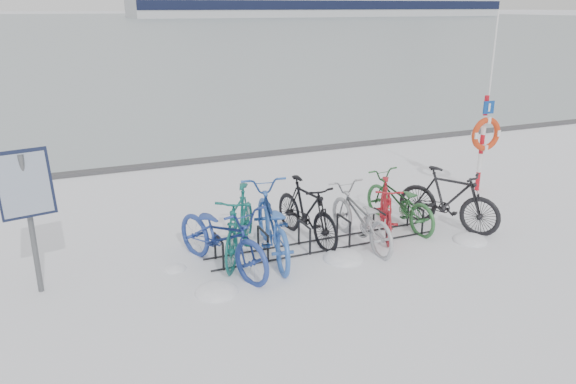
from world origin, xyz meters
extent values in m
plane|color=white|center=(0.00, 0.00, 0.00)|extent=(900.00, 900.00, 0.00)
cube|color=#9BA9AF|center=(0.00, 155.00, 0.01)|extent=(400.00, 298.00, 0.02)
cube|color=#3F3F42|center=(0.00, 5.90, 0.05)|extent=(400.00, 0.25, 0.10)
cylinder|color=black|center=(-1.80, -0.22, 0.22)|extent=(0.04, 0.04, 0.44)
cylinder|color=black|center=(-1.80, 0.22, 0.22)|extent=(0.04, 0.04, 0.44)
cylinder|color=black|center=(-1.80, 0.00, 0.44)|extent=(0.04, 0.44, 0.04)
cylinder|color=black|center=(-1.08, -0.22, 0.22)|extent=(0.04, 0.04, 0.44)
cylinder|color=black|center=(-1.08, 0.22, 0.22)|extent=(0.04, 0.04, 0.44)
cylinder|color=black|center=(-1.08, 0.00, 0.44)|extent=(0.04, 0.44, 0.04)
cylinder|color=black|center=(-0.36, -0.22, 0.22)|extent=(0.04, 0.04, 0.44)
cylinder|color=black|center=(-0.36, 0.22, 0.22)|extent=(0.04, 0.04, 0.44)
cylinder|color=black|center=(-0.36, 0.00, 0.44)|extent=(0.04, 0.44, 0.04)
cylinder|color=black|center=(0.36, -0.22, 0.22)|extent=(0.04, 0.04, 0.44)
cylinder|color=black|center=(0.36, 0.22, 0.22)|extent=(0.04, 0.04, 0.44)
cylinder|color=black|center=(0.36, 0.00, 0.44)|extent=(0.04, 0.44, 0.04)
cylinder|color=black|center=(1.08, -0.22, 0.22)|extent=(0.04, 0.04, 0.44)
cylinder|color=black|center=(1.08, 0.22, 0.22)|extent=(0.04, 0.04, 0.44)
cylinder|color=black|center=(1.08, 0.00, 0.44)|extent=(0.04, 0.44, 0.04)
cylinder|color=black|center=(1.80, -0.22, 0.22)|extent=(0.04, 0.04, 0.44)
cylinder|color=black|center=(1.80, 0.22, 0.22)|extent=(0.04, 0.04, 0.44)
cylinder|color=black|center=(1.80, 0.00, 0.44)|extent=(0.04, 0.44, 0.04)
cylinder|color=black|center=(0.00, -0.22, 0.02)|extent=(4.00, 0.03, 0.03)
cylinder|color=black|center=(0.00, 0.22, 0.02)|extent=(4.00, 0.03, 0.03)
cylinder|color=#595B5E|center=(-4.34, 0.15, 0.98)|extent=(0.08, 0.08, 1.97)
cube|color=black|center=(-4.34, 0.12, 1.59)|extent=(0.71, 0.38, 0.89)
cube|color=#8C99AD|center=(-4.34, 0.08, 1.59)|extent=(0.64, 0.30, 0.79)
cylinder|color=red|center=(4.38, 1.37, 0.20)|extent=(0.09, 0.09, 0.41)
cylinder|color=silver|center=(4.38, 1.37, 0.61)|extent=(0.09, 0.09, 0.41)
cylinder|color=red|center=(4.38, 1.37, 1.02)|extent=(0.09, 0.09, 0.41)
cylinder|color=silver|center=(4.38, 1.37, 1.43)|extent=(0.09, 0.09, 0.41)
cylinder|color=red|center=(4.38, 1.37, 1.84)|extent=(0.09, 0.09, 0.41)
torus|color=red|center=(4.38, 1.28, 1.26)|extent=(0.72, 0.12, 0.72)
cube|color=navy|center=(4.38, 1.29, 1.81)|extent=(0.26, 0.03, 0.26)
cylinder|color=silver|center=(4.47, 1.42, 1.86)|extent=(0.03, 0.03, 3.72)
cube|color=black|center=(93.69, 174.08, 4.01)|extent=(140.19, 0.30, 3.00)
cube|color=black|center=(93.69, 200.21, 4.01)|extent=(140.19, 0.30, 3.00)
imported|color=navy|center=(-1.78, -0.13, 0.56)|extent=(1.45, 2.25, 1.11)
imported|color=#135952|center=(-1.40, 0.18, 0.57)|extent=(1.43, 1.91, 1.14)
imported|color=blue|center=(-0.92, 0.05, 0.57)|extent=(1.09, 2.26, 1.14)
imported|color=black|center=(-0.15, 0.38, 0.55)|extent=(0.78, 1.87, 1.09)
imported|color=#A3A5AA|center=(0.60, -0.12, 0.50)|extent=(0.71, 1.91, 0.99)
imported|color=#A81A23|center=(1.24, 0.09, 0.49)|extent=(1.14, 1.66, 0.98)
imported|color=#2C6533|center=(1.66, 0.34, 0.49)|extent=(0.85, 1.91, 0.97)
imported|color=black|center=(2.41, -0.11, 0.56)|extent=(1.42, 1.87, 1.12)
ellipsoid|color=white|center=(-2.09, -0.84, 0.00)|extent=(0.62, 0.62, 0.22)
ellipsoid|color=white|center=(-2.47, 0.11, 0.00)|extent=(0.35, 0.35, 0.12)
ellipsoid|color=white|center=(0.97, 0.69, 0.00)|extent=(0.49, 0.49, 0.17)
ellipsoid|color=white|center=(-1.05, 0.69, 0.00)|extent=(0.49, 0.49, 0.17)
ellipsoid|color=white|center=(0.81, 0.43, 0.00)|extent=(0.34, 0.34, 0.12)
ellipsoid|color=white|center=(0.06, -0.57, 0.00)|extent=(0.65, 0.65, 0.23)
ellipsoid|color=white|center=(2.38, -0.78, 0.00)|extent=(0.58, 0.58, 0.20)
camera|label=1|loc=(-3.90, -7.66, 3.80)|focal=35.00mm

